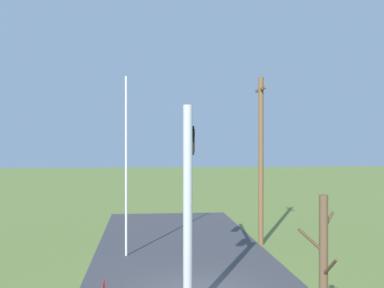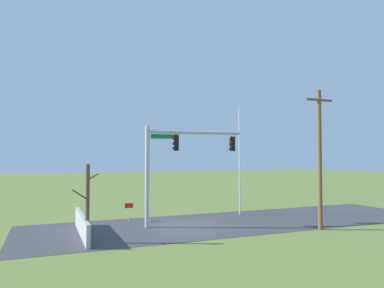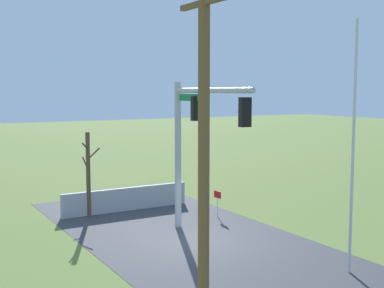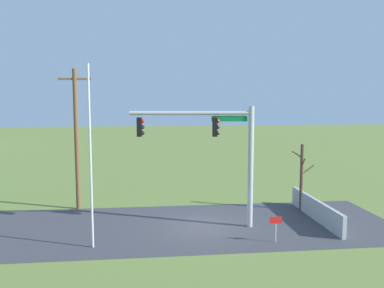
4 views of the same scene
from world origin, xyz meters
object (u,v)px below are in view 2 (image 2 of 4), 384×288
Objects in this scene: flagpole at (240,161)px; utility_pole at (320,157)px; signal_mast at (173,157)px; open_sign at (129,208)px; bare_tree at (87,202)px.

utility_pole reaches higher than flagpole.
utility_pole reaches higher than signal_mast.
utility_pole is 12.61m from open_sign.
signal_mast is at bearing -29.30° from utility_pole.
bare_tree is 6.14m from open_sign.
utility_pole is 13.51m from bare_tree.
flagpole is 8.85m from open_sign.
signal_mast is 1.58× the size of bare_tree.
bare_tree is (5.46, 2.50, -2.29)m from signal_mast.
flagpole reaches higher than open_sign.
utility_pole is at bearing 172.07° from bare_tree.
flagpole is at bearing -157.52° from bare_tree.
utility_pole is at bearing 145.15° from open_sign.
bare_tree is (11.50, 4.76, -2.00)m from flagpole.
flagpole is 2.04× the size of bare_tree.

